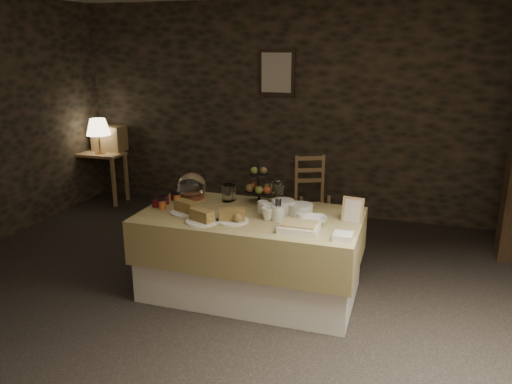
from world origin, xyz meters
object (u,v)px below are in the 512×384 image
(chair, at_px, (313,194))
(fruit_stand, at_px, (259,187))
(buffet_table, at_px, (250,248))
(console_table, at_px, (100,162))
(table_lamp, at_px, (98,127))
(wine_rack, at_px, (109,138))

(chair, distance_m, fruit_stand, 1.67)
(buffet_table, bearing_deg, console_table, 145.64)
(console_table, xyz_separation_m, table_lamp, (0.05, -0.05, 0.48))
(buffet_table, distance_m, fruit_stand, 0.56)
(buffet_table, distance_m, console_table, 3.35)
(wine_rack, bearing_deg, chair, -3.21)
(table_lamp, relative_size, chair, 0.74)
(table_lamp, bearing_deg, fruit_stand, -29.33)
(chair, bearing_deg, table_lamp, 156.68)
(console_table, relative_size, table_lamp, 1.46)
(wine_rack, distance_m, fruit_stand, 3.20)
(chair, xyz_separation_m, fruit_stand, (-0.18, -1.58, 0.51))
(wine_rack, relative_size, fruit_stand, 1.15)
(buffet_table, relative_size, fruit_stand, 4.99)
(fruit_stand, bearing_deg, chair, 83.53)
(buffet_table, height_order, chair, chair)
(buffet_table, xyz_separation_m, table_lamp, (-2.71, 1.84, 0.62))
(wine_rack, bearing_deg, table_lamp, -90.00)
(buffet_table, xyz_separation_m, wine_rack, (-2.71, 2.07, 0.44))
(console_table, distance_m, table_lamp, 0.49)
(console_table, xyz_separation_m, wine_rack, (0.05, 0.18, 0.30))
(buffet_table, bearing_deg, wine_rack, 142.67)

